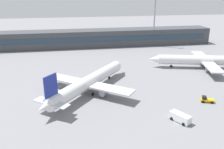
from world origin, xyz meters
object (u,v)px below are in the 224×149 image
Objects in this scene: floodlight_tower_west at (155,14)px; airplane_near at (90,82)px; baggage_tug_yellow at (206,100)px; airplane_mid at (203,60)px; service_van_white at (180,117)px.

airplane_near is at bearing -125.37° from floodlight_tower_west.
baggage_tug_yellow is 0.13× the size of floodlight_tower_west.
airplane_near reaches higher than airplane_mid.
service_van_white is (19.98, -21.99, -2.17)m from airplane_near.
floodlight_tower_west is at bearing 83.27° from baggage_tug_yellow.
service_van_white is 0.18× the size of floodlight_tower_west.
airplane_near is at bearing 157.31° from baggage_tug_yellow.
airplane_mid is 46.31m from service_van_white.
floodlight_tower_west reaches higher than airplane_near.
airplane_mid is 10.94× the size of baggage_tug_yellow.
floodlight_tower_west is (40.18, 56.59, 14.32)m from airplane_near.
floodlight_tower_west is (8.26, 69.94, 16.81)m from baggage_tug_yellow.
airplane_mid is at bearing -80.70° from floodlight_tower_west.
airplane_near is 9.22× the size of baggage_tug_yellow.
airplane_mid is at bearing 62.70° from baggage_tug_yellow.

